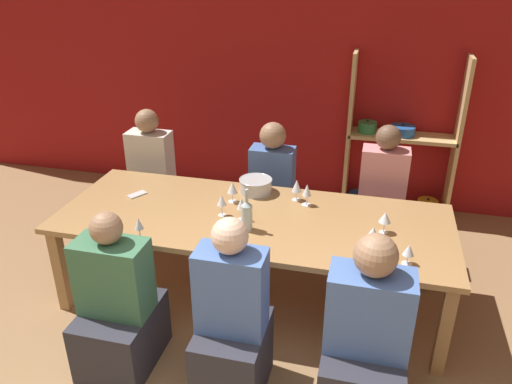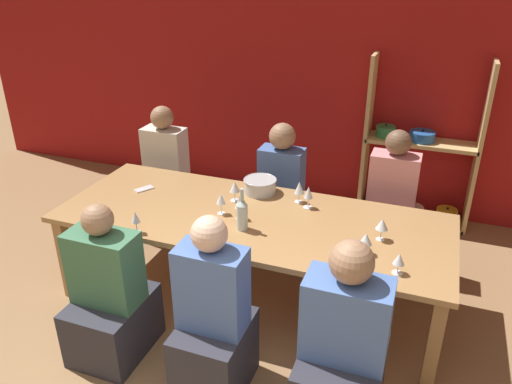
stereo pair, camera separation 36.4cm
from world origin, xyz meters
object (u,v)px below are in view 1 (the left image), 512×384
at_px(wine_glass_red_c, 297,186).
at_px(person_far_a, 379,211).
at_px(wine_glass_empty_c, 139,224).
at_px(person_near_a, 232,332).
at_px(wine_glass_red_a, 307,191).
at_px(shelf_unit, 396,163).
at_px(wine_glass_empty_a, 241,204).
at_px(wine_glass_red_d, 222,201).
at_px(cell_phone, 137,194).
at_px(mixing_bowl, 256,185).
at_px(person_near_b, 119,312).
at_px(wine_glass_red_b, 409,251).
at_px(wine_glass_empty_b, 373,233).
at_px(dining_table, 253,224).
at_px(wine_glass_white_b, 385,218).
at_px(wine_bottle_green, 247,215).
at_px(person_near_c, 364,352).
at_px(wine_glass_white_a, 232,188).
at_px(person_far_c, 153,186).
at_px(person_far_b, 272,200).

relative_size(wine_glass_red_c, person_far_a, 0.14).
height_order(wine_glass_empty_c, person_near_a, person_near_a).
height_order(wine_glass_red_a, wine_glass_empty_c, wine_glass_red_a).
bearing_deg(shelf_unit, wine_glass_empty_a, -121.35).
relative_size(wine_glass_red_d, wine_glass_empty_c, 1.02).
distance_m(wine_glass_red_c, cell_phone, 1.26).
relative_size(mixing_bowl, person_near_b, 0.24).
bearing_deg(shelf_unit, wine_glass_red_b, -88.94).
distance_m(wine_glass_empty_b, wine_glass_red_c, 0.82).
bearing_deg(wine_glass_red_a, mixing_bowl, 163.76).
distance_m(dining_table, person_near_b, 1.11).
bearing_deg(person_far_a, shelf_unit, -98.05).
relative_size(wine_glass_empty_b, wine_glass_red_d, 0.90).
bearing_deg(wine_glass_red_a, cell_phone, -173.35).
distance_m(wine_glass_white_b, person_near_a, 1.28).
distance_m(wine_bottle_green, wine_glass_red_b, 1.08).
height_order(dining_table, wine_glass_empty_b, wine_glass_empty_b).
distance_m(mixing_bowl, person_near_c, 1.63).
bearing_deg(wine_glass_white_a, wine_glass_empty_c, -122.76).
distance_m(person_near_a, person_far_a, 1.92).
bearing_deg(wine_glass_white_b, wine_glass_empty_a, -176.63).
distance_m(shelf_unit, person_far_c, 2.41).
bearing_deg(wine_glass_empty_b, wine_glass_white_a, 158.87).
xyz_separation_m(wine_glass_white_a, person_near_c, (1.08, -1.07, -0.41)).
distance_m(wine_glass_red_b, person_near_c, 0.68).
height_order(wine_glass_white_b, wine_glass_red_c, wine_glass_red_c).
bearing_deg(cell_phone, wine_glass_red_c, 10.09).
height_order(wine_bottle_green, person_far_a, person_far_a).
relative_size(wine_glass_red_b, person_near_c, 0.12).
bearing_deg(wine_glass_red_a, wine_glass_empty_c, -142.42).
distance_m(wine_glass_empty_b, person_far_b, 1.44).
height_order(wine_glass_white_a, wine_glass_empty_b, wine_glass_white_a).
xyz_separation_m(wine_glass_red_d, person_near_c, (1.09, -0.84, -0.41)).
relative_size(mixing_bowl, wine_glass_empty_a, 1.52).
relative_size(wine_glass_empty_c, person_near_a, 0.13).
relative_size(mixing_bowl, person_far_c, 0.22).
height_order(wine_glass_red_d, person_near_b, person_near_b).
distance_m(mixing_bowl, wine_glass_red_b, 1.38).
relative_size(wine_glass_red_a, wine_glass_red_b, 1.26).
distance_m(wine_glass_red_b, cell_phone, 2.11).
height_order(wine_glass_empty_a, person_far_a, person_far_a).
bearing_deg(wine_glass_white_b, person_near_c, -93.75).
relative_size(dining_table, wine_glass_empty_c, 17.63).
relative_size(dining_table, person_far_c, 2.39).
bearing_deg(person_near_a, shelf_unit, 70.77).
relative_size(wine_bottle_green, person_far_a, 0.25).
height_order(wine_glass_white_a, wine_glass_red_d, same).
xyz_separation_m(person_far_b, person_near_c, (0.91, -1.72, -0.01)).
relative_size(wine_glass_empty_c, person_far_c, 0.14).
xyz_separation_m(shelf_unit, person_far_b, (-1.07, -0.90, -0.12)).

